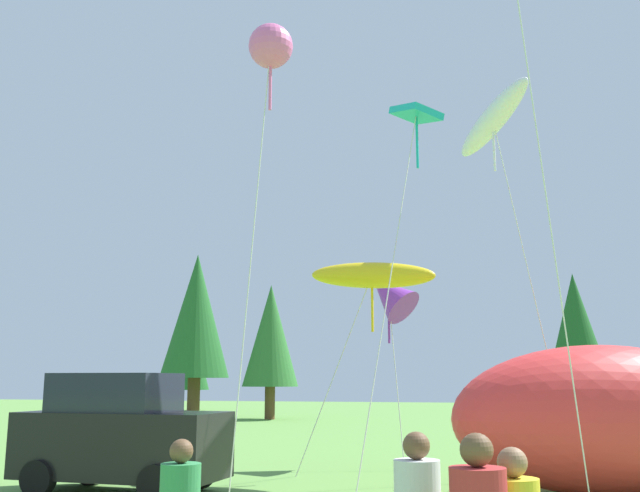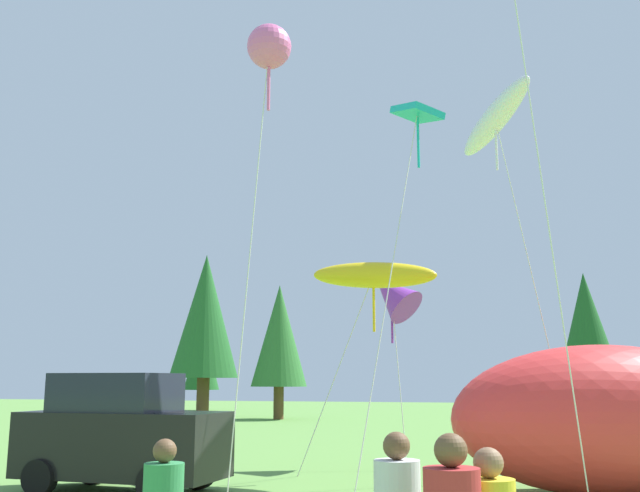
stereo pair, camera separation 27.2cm
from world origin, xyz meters
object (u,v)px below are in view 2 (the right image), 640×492
at_px(kite_pink_octopus, 269,48).
at_px(kite_white_ghost, 495,119).
at_px(kite_purple_delta, 392,294).
at_px(parked_car, 122,434).
at_px(kite_teal_diamond, 417,119).
at_px(kite_yellow_hero, 373,276).

bearing_deg(kite_pink_octopus, kite_white_ghost, 48.90).
xyz_separation_m(kite_purple_delta, kite_white_ghost, (2.85, -1.56, 4.00)).
distance_m(parked_car, kite_teal_diamond, 9.23).
bearing_deg(parked_car, kite_white_ghost, 33.04).
xyz_separation_m(parked_car, kite_teal_diamond, (5.56, 2.66, 6.87)).
relative_size(kite_purple_delta, kite_pink_octopus, 0.58).
xyz_separation_m(kite_purple_delta, kite_yellow_hero, (-0.04, -2.50, 0.13)).
relative_size(parked_car, kite_pink_octopus, 0.45).
height_order(kite_white_ghost, kite_teal_diamond, kite_white_ghost).
relative_size(kite_white_ghost, kite_yellow_hero, 1.85).
bearing_deg(kite_purple_delta, parked_car, -127.86).
bearing_deg(kite_pink_octopus, parked_car, 168.42).
relative_size(kite_purple_delta, kite_yellow_hero, 1.05).
xyz_separation_m(kite_white_ghost, kite_pink_octopus, (-4.19, -4.80, 0.08)).
bearing_deg(kite_teal_diamond, kite_yellow_hero, 154.02).
height_order(parked_car, kite_purple_delta, kite_purple_delta).
height_order(kite_purple_delta, kite_yellow_hero, kite_purple_delta).
height_order(kite_teal_diamond, kite_pink_octopus, kite_pink_octopus).
height_order(kite_purple_delta, kite_teal_diamond, kite_teal_diamond).
xyz_separation_m(kite_purple_delta, kite_pink_octopus, (-1.33, -6.36, 4.08)).
xyz_separation_m(kite_teal_diamond, kite_yellow_hero, (-1.15, 0.56, -3.48)).
bearing_deg(parked_car, kite_yellow_hero, 39.52).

